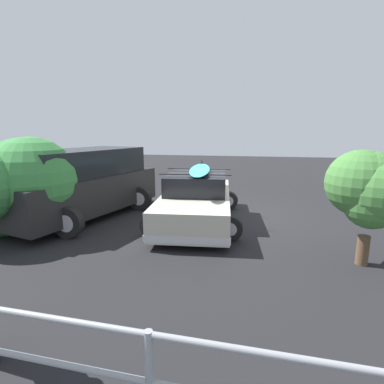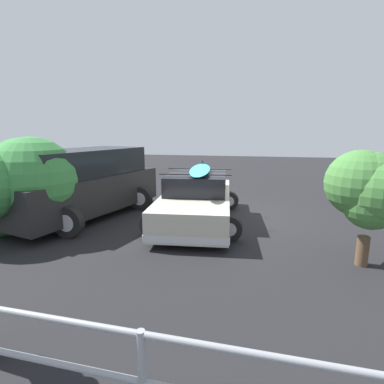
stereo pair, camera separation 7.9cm
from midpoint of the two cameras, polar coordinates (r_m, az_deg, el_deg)
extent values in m
cube|color=black|center=(8.91, 6.04, -4.61)|extent=(44.00, 44.00, 0.02)
cube|color=#B7B29E|center=(8.21, 1.16, -2.33)|extent=(2.18, 4.63, 0.66)
cube|color=black|center=(8.27, 1.30, 1.90)|extent=(1.75, 2.29, 0.51)
cube|color=silver|center=(6.19, -0.87, -9.08)|extent=(1.81, 0.27, 0.14)
cube|color=silver|center=(10.40, 2.34, -0.59)|extent=(1.81, 0.27, 0.14)
cylinder|color=black|center=(6.90, 7.54, -6.90)|extent=(0.58, 0.18, 0.58)
cylinder|color=#B7B7BC|center=(6.90, 7.54, -6.90)|extent=(0.32, 0.19, 0.32)
cylinder|color=black|center=(7.10, -7.28, -6.36)|extent=(0.58, 0.18, 0.58)
cylinder|color=#B7B7BC|center=(7.10, -7.28, -6.36)|extent=(0.32, 0.19, 0.32)
cylinder|color=black|center=(9.58, 7.35, -1.66)|extent=(0.58, 0.18, 0.58)
cylinder|color=#B7B7BC|center=(9.58, 7.35, -1.66)|extent=(0.32, 0.19, 0.32)
cylinder|color=black|center=(9.72, -3.34, -1.39)|extent=(0.58, 0.18, 0.58)
cylinder|color=#B7B7BC|center=(9.72, -3.34, -1.39)|extent=(0.32, 0.19, 0.32)
cylinder|color=black|center=(7.64, 0.88, 3.33)|extent=(1.85, 0.20, 0.03)
cylinder|color=black|center=(8.81, 1.67, 4.42)|extent=(1.85, 0.20, 0.03)
ellipsoid|color=#33B7D6|center=(8.20, 1.85, 4.31)|extent=(0.89, 2.87, 0.09)
cone|color=black|center=(9.31, 2.22, 5.88)|extent=(0.10, 0.10, 0.14)
cube|color=black|center=(9.10, -19.65, -0.04)|extent=(2.92, 5.02, 0.99)
cube|color=black|center=(8.98, -20.02, 5.34)|extent=(2.53, 3.98, 0.72)
cylinder|color=black|center=(10.90, -10.40, 2.79)|extent=(0.69, 0.34, 0.67)
cylinder|color=black|center=(7.59, -22.24, -5.31)|extent=(0.74, 0.22, 0.74)
cylinder|color=#B7B7BC|center=(7.59, -22.24, -5.31)|extent=(0.41, 0.23, 0.41)
cylinder|color=black|center=(9.04, -30.08, -3.41)|extent=(0.74, 0.22, 0.74)
cylinder|color=#B7B7BC|center=(9.04, -30.08, -3.41)|extent=(0.41, 0.23, 0.41)
cylinder|color=black|center=(9.62, -9.58, -1.17)|extent=(0.74, 0.22, 0.74)
cylinder|color=#B7B7BC|center=(9.62, -9.58, -1.17)|extent=(0.41, 0.23, 0.41)
cylinder|color=black|center=(10.79, -17.58, -0.17)|extent=(0.74, 0.22, 0.74)
cylinder|color=#B7B7BC|center=(10.79, -17.58, -0.17)|extent=(0.41, 0.23, 0.41)
cylinder|color=gray|center=(2.99, -28.31, -19.81)|extent=(10.20, 0.40, 0.06)
cylinder|color=gray|center=(3.22, -27.53, -26.25)|extent=(10.20, 0.40, 0.06)
cylinder|color=brown|center=(6.49, 30.01, -9.67)|extent=(0.22, 0.22, 0.56)
sphere|color=#427A38|center=(6.12, 30.99, 1.46)|extent=(1.12, 1.12, 1.12)
sphere|color=#427A38|center=(6.11, 29.68, 1.43)|extent=(1.20, 1.20, 1.20)
sphere|color=#427A38|center=(6.08, 32.39, -0.04)|extent=(1.20, 1.20, 1.20)
sphere|color=#427A38|center=(6.23, 28.93, 0.54)|extent=(0.76, 0.76, 0.76)
sphere|color=#427A38|center=(6.05, 31.29, -1.70)|extent=(0.95, 0.95, 0.95)
cylinder|color=brown|center=(8.63, -32.18, -5.09)|extent=(0.37, 0.37, 0.50)
sphere|color=#387F3D|center=(8.56, -32.45, -2.01)|extent=(1.58, 1.58, 1.58)
sphere|color=#387F3D|center=(8.07, -27.71, 2.00)|extent=(2.07, 2.07, 2.07)
sphere|color=#387F3D|center=(8.68, -29.82, 4.83)|extent=(1.24, 1.24, 1.24)
camera|label=1|loc=(0.04, -89.70, 0.06)|focal=28.00mm
camera|label=2|loc=(0.04, 90.30, -0.06)|focal=28.00mm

